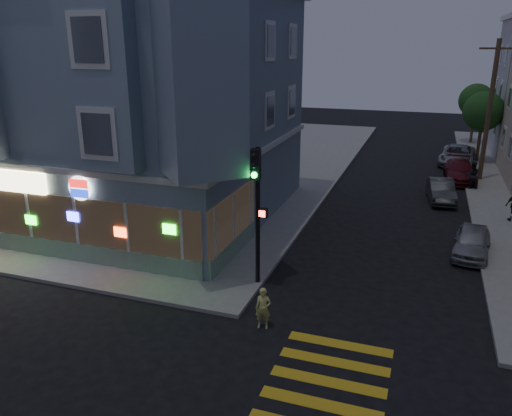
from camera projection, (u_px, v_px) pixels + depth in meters
The scene contains 13 objects.
ground at pixel (129, 334), 15.94m from camera, with size 120.00×120.00×0.00m, color black.
sidewalk_nw at pixel (142, 156), 40.75m from camera, with size 33.00×42.00×0.15m, color gray.
corner_building at pixel (137, 105), 25.84m from camera, with size 14.60×14.60×11.40m.
utility_pole at pixel (489, 109), 32.24m from camera, with size 2.20×0.30×9.00m.
street_tree_near at pixel (483, 111), 37.83m from camera, with size 3.00×3.00×5.30m.
street_tree_far at pixel (476, 101), 45.01m from camera, with size 3.00×3.00×5.30m.
running_child at pixel (263, 308), 16.11m from camera, with size 0.51×0.33×1.40m, color #DCDD71.
pedestrian_a at pixel (472, 175), 31.25m from camera, with size 0.82×0.64×1.69m, color black.
parked_car_a at pixel (472, 242), 21.73m from camera, with size 1.46×3.64×1.24m, color #97989E.
parked_car_b at pixel (441, 191), 29.22m from camera, with size 1.34×3.85×1.27m, color #333638.
parked_car_c at pixel (460, 171), 33.49m from camera, with size 1.92×4.71×1.37m, color maroon.
parked_car_d at pixel (457, 155), 38.14m from camera, with size 2.38×5.17×1.44m, color #9FA3A9.
traffic_signal at pixel (257, 194), 17.90m from camera, with size 0.62×0.59×5.24m.
Camera 1 is at (8.40, -11.77, 8.84)m, focal length 35.00 mm.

